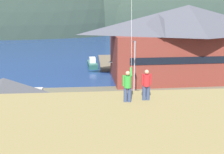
{
  "coord_description": "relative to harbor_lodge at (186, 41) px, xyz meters",
  "views": [
    {
      "loc": [
        -3.91,
        -22.16,
        12.1
      ],
      "look_at": [
        -1.44,
        9.0,
        3.9
      ],
      "focal_mm": 42.3,
      "sensor_mm": 36.0,
      "label": 1
    }
  ],
  "objects": [
    {
      "name": "parked_car_corner_spot",
      "position": [
        -4.23,
        -21.76,
        -5.64
      ],
      "size": [
        4.31,
        2.27,
        1.82
      ],
      "color": "#B28923",
      "rests_on": "parking_lot_pad"
    },
    {
      "name": "harbor_lodge",
      "position": [
        0.0,
        0.0,
        0.0
      ],
      "size": [
        26.71,
        12.19,
        12.59
      ],
      "color": "brown",
      "rests_on": "ground"
    },
    {
      "name": "person_companion",
      "position": [
        -13.17,
        -29.91,
        1.33
      ],
      "size": [
        0.55,
        0.4,
        1.74
      ],
      "color": "#384770",
      "rests_on": "grassy_hill_foreground"
    },
    {
      "name": "wharf_dock",
      "position": [
        -12.82,
        13.98,
        -6.35
      ],
      "size": [
        3.2,
        15.29,
        0.7
      ],
      "color": "#70604C",
      "rests_on": "ground"
    },
    {
      "name": "storage_shed_waterside",
      "position": [
        -9.45,
        2.89,
        -4.5
      ],
      "size": [
        6.03,
        5.54,
        4.24
      ],
      "color": "#756B5B",
      "rests_on": "ground"
    },
    {
      "name": "storage_shed_near_lot",
      "position": [
        -25.06,
        -17.29,
        -3.96
      ],
      "size": [
        7.3,
        5.86,
        5.28
      ],
      "color": "beige",
      "rests_on": "ground"
    },
    {
      "name": "person_kite_flyer",
      "position": [
        -14.24,
        -30.12,
        1.34
      ],
      "size": [
        0.55,
        0.64,
        1.86
      ],
      "color": "#384770",
      "rests_on": "grassy_hill_foreground"
    },
    {
      "name": "parked_car_mid_row_center",
      "position": [
        -19.25,
        -21.73,
        -5.64
      ],
      "size": [
        4.35,
        2.37,
        1.82
      ],
      "color": "black",
      "rests_on": "parking_lot_pad"
    },
    {
      "name": "parked_car_back_row_right",
      "position": [
        -12.3,
        -22.24,
        -5.64
      ],
      "size": [
        4.3,
        2.26,
        1.82
      ],
      "color": "navy",
      "rests_on": "parking_lot_pad"
    },
    {
      "name": "far_hill_east_peak",
      "position": [
        -54.4,
        91.47,
        -6.7
      ],
      "size": [
        110.25,
        61.05,
        83.09
      ],
      "primitive_type": "ellipsoid",
      "color": "#2D3D33",
      "rests_on": "ground"
    },
    {
      "name": "parked_car_lone_by_shed",
      "position": [
        -17.75,
        -14.93,
        -5.64
      ],
      "size": [
        4.32,
        2.31,
        1.82
      ],
      "color": "navy",
      "rests_on": "parking_lot_pad"
    },
    {
      "name": "far_hill_far_shoulder",
      "position": [
        36.46,
        89.95,
        -6.7
      ],
      "size": [
        110.88,
        49.67,
        56.98
      ],
      "primitive_type": "ellipsoid",
      "color": "#2D3D33",
      "rests_on": "ground"
    },
    {
      "name": "parked_car_back_row_left",
      "position": [
        -0.81,
        -14.09,
        -5.64
      ],
      "size": [
        4.24,
        2.13,
        1.82
      ],
      "color": "#236633",
      "rests_on": "parking_lot_pad"
    },
    {
      "name": "parking_light_pole",
      "position": [
        -10.7,
        -11.02,
        -2.07
      ],
      "size": [
        0.24,
        0.78,
        7.97
      ],
      "color": "#ADADB2",
      "rests_on": "parking_lot_pad"
    },
    {
      "name": "far_hill_center_saddle",
      "position": [
        -22.89,
        99.42,
        -6.7
      ],
      "size": [
        123.9,
        52.77,
        61.72
      ],
      "primitive_type": "ellipsoid",
      "color": "#2D3D33",
      "rests_on": "ground"
    },
    {
      "name": "parked_car_mid_row_far",
      "position": [
        -7.52,
        -14.67,
        -5.64
      ],
      "size": [
        4.31,
        2.29,
        1.82
      ],
      "color": "red",
      "rests_on": "parking_lot_pad"
    },
    {
      "name": "bay_water",
      "position": [
        -12.26,
        38.43,
        -6.69
      ],
      "size": [
        360.0,
        84.0,
        0.03
      ],
      "primitive_type": "cube",
      "color": "navy",
      "rests_on": "ground"
    },
    {
      "name": "ground_plane",
      "position": [
        -12.26,
        -21.57,
        -6.7
      ],
      "size": [
        600.0,
        600.0,
        0.0
      ],
      "primitive_type": "plane",
      "color": "#66604C"
    },
    {
      "name": "moored_boat_wharfside",
      "position": [
        -16.01,
        10.85,
        -5.98
      ],
      "size": [
        2.28,
        5.68,
        2.16
      ],
      "color": "#23564C",
      "rests_on": "ground"
    },
    {
      "name": "parking_lot_pad",
      "position": [
        -12.26,
        -16.57,
        -6.65
      ],
      "size": [
        40.0,
        20.0,
        0.1
      ],
      "primitive_type": "cube",
      "color": "gray",
      "rests_on": "ground"
    }
  ]
}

